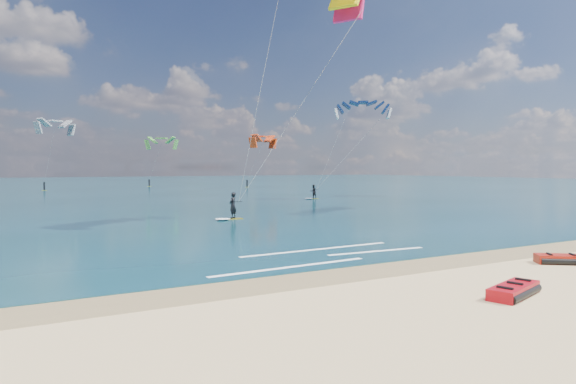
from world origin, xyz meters
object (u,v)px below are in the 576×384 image
object	(u,v)px
packed_kite_left	(513,296)
kitesurfer_main	(280,82)
kitesurfer_far	(340,142)
packed_kite_mid	(569,264)

from	to	relation	value
packed_kite_left	kitesurfer_main	bearing A→B (deg)	62.42
packed_kite_left	kitesurfer_far	size ratio (longest dim) A/B	0.19
kitesurfer_main	packed_kite_mid	bearing A→B (deg)	-85.01
packed_kite_left	kitesurfer_far	xyz separation A→B (m)	(22.99, 41.60, 6.97)
packed_kite_mid	kitesurfer_far	size ratio (longest dim) A/B	0.21
packed_kite_left	packed_kite_mid	distance (m)	6.95
packed_kite_left	packed_kite_mid	world-z (taller)	packed_kite_mid
packed_kite_left	kitesurfer_far	bearing A→B (deg)	44.09
packed_kite_mid	kitesurfer_main	distance (m)	22.80
packed_kite_mid	kitesurfer_far	world-z (taller)	kitesurfer_far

